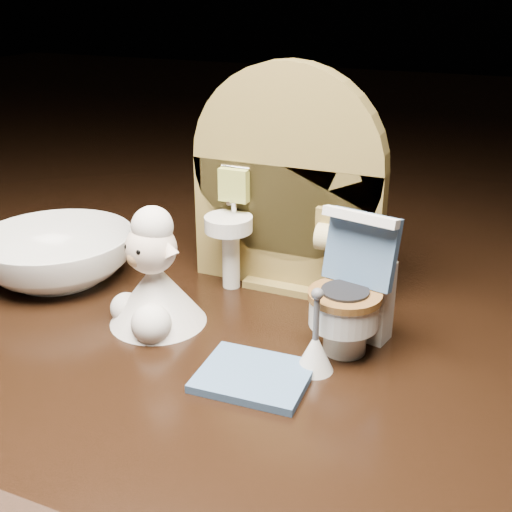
{
  "coord_description": "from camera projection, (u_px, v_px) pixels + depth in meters",
  "views": [
    {
      "loc": [
        0.14,
        -0.31,
        0.19
      ],
      "look_at": [
        0.0,
        0.0,
        0.05
      ],
      "focal_mm": 45.0,
      "sensor_mm": 36.0,
      "label": 1
    }
  ],
  "objects": [
    {
      "name": "plush_lamb",
      "position": [
        154.0,
        284.0,
        0.39
      ],
      "size": [
        0.06,
        0.06,
        0.08
      ],
      "rotation": [
        0.0,
        0.0,
        -0.35
      ],
      "color": "white",
      "rests_on": "ground"
    },
    {
      "name": "toilet_brush",
      "position": [
        315.0,
        349.0,
        0.34
      ],
      "size": [
        0.02,
        0.02,
        0.05
      ],
      "color": "white",
      "rests_on": "ground"
    },
    {
      "name": "bath_mat",
      "position": [
        254.0,
        376.0,
        0.34
      ],
      "size": [
        0.06,
        0.05,
        0.0
      ],
      "primitive_type": "cube",
      "rotation": [
        0.0,
        0.0,
        0.04
      ],
      "color": "#476995",
      "rests_on": "ground"
    },
    {
      "name": "backdrop_panel",
      "position": [
        285.0,
        193.0,
        0.42
      ],
      "size": [
        0.13,
        0.05,
        0.15
      ],
      "color": "olive",
      "rests_on": "ground"
    },
    {
      "name": "ceramic_bowl",
      "position": [
        57.0,
        256.0,
        0.45
      ],
      "size": [
        0.13,
        0.13,
        0.03
      ],
      "primitive_type": "imported",
      "rotation": [
        0.0,
        0.0,
        -0.29
      ],
      "color": "white",
      "rests_on": "ground"
    },
    {
      "name": "toy_toilet",
      "position": [
        353.0,
        299.0,
        0.36
      ],
      "size": [
        0.05,
        0.06,
        0.08
      ],
      "rotation": [
        0.0,
        0.0,
        -0.2
      ],
      "color": "white",
      "rests_on": "ground"
    }
  ]
}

